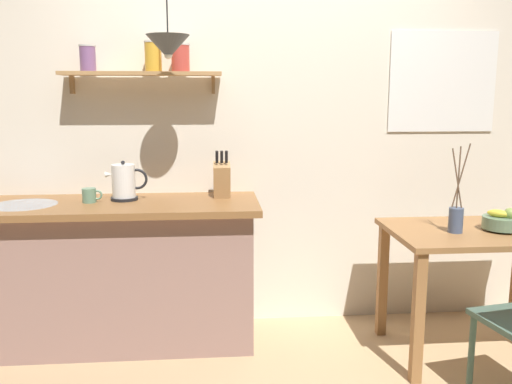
# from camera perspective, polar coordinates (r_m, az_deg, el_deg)

# --- Properties ---
(ground_plane) EXTENTS (14.00, 14.00, 0.00)m
(ground_plane) POSITION_cam_1_polar(r_m,az_deg,el_deg) (3.32, 2.19, -17.13)
(ground_plane) COLOR tan
(back_wall) EXTENTS (6.80, 0.11, 2.70)m
(back_wall) POSITION_cam_1_polar(r_m,az_deg,el_deg) (3.62, 4.29, 7.46)
(back_wall) COLOR silver
(back_wall) RESTS_ON ground_plane
(kitchen_counter) EXTENTS (1.83, 0.63, 0.89)m
(kitchen_counter) POSITION_cam_1_polar(r_m,az_deg,el_deg) (3.47, -15.24, -8.15)
(kitchen_counter) COLOR gray
(kitchen_counter) RESTS_ON ground_plane
(wall_shelf) EXTENTS (0.96, 0.20, 0.31)m
(wall_shelf) POSITION_cam_1_polar(r_m,az_deg,el_deg) (3.44, -11.58, 12.88)
(wall_shelf) COLOR tan
(dining_table) EXTENTS (0.99, 0.70, 0.76)m
(dining_table) POSITION_cam_1_polar(r_m,az_deg,el_deg) (3.41, 22.01, -5.72)
(dining_table) COLOR #9E6B3D
(dining_table) RESTS_ON ground_plane
(fruit_bowl) EXTENTS (0.22, 0.22, 0.14)m
(fruit_bowl) POSITION_cam_1_polar(r_m,az_deg,el_deg) (3.40, 24.34, -2.82)
(fruit_bowl) COLOR slate
(fruit_bowl) RESTS_ON dining_table
(twig_vase) EXTENTS (0.10, 0.08, 0.50)m
(twig_vase) POSITION_cam_1_polar(r_m,az_deg,el_deg) (3.26, 20.16, -2.49)
(twig_vase) COLOR #475675
(twig_vase) RESTS_ON dining_table
(electric_kettle) EXTENTS (0.25, 0.16, 0.24)m
(electric_kettle) POSITION_cam_1_polar(r_m,az_deg,el_deg) (3.38, -13.60, 0.97)
(electric_kettle) COLOR black
(electric_kettle) RESTS_ON kitchen_counter
(knife_block) EXTENTS (0.10, 0.17, 0.29)m
(knife_block) POSITION_cam_1_polar(r_m,az_deg,el_deg) (3.38, -3.60, 1.36)
(knife_block) COLOR tan
(knife_block) RESTS_ON kitchen_counter
(coffee_mug_by_sink) EXTENTS (0.12, 0.08, 0.09)m
(coffee_mug_by_sink) POSITION_cam_1_polar(r_m,az_deg,el_deg) (3.37, -16.98, -0.34)
(coffee_mug_by_sink) COLOR slate
(coffee_mug_by_sink) RESTS_ON kitchen_counter
(pendant_lamp) EXTENTS (0.24, 0.24, 0.58)m
(pendant_lamp) POSITION_cam_1_polar(r_m,az_deg,el_deg) (3.10, -9.18, 14.75)
(pendant_lamp) COLOR black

